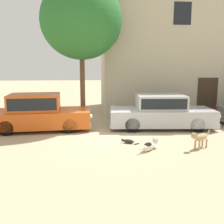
% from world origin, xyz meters
% --- Properties ---
extents(ground_plane, '(80.00, 80.00, 0.00)m').
position_xyz_m(ground_plane, '(0.00, 0.00, 0.00)').
color(ground_plane, tan).
extents(parked_sedan_nearest, '(4.40, 2.12, 1.54)m').
position_xyz_m(parked_sedan_nearest, '(-2.80, 1.20, 0.77)').
color(parked_sedan_nearest, '#D15619').
rests_on(parked_sedan_nearest, ground_plane).
extents(parked_sedan_second, '(4.74, 2.16, 1.47)m').
position_xyz_m(parked_sedan_second, '(2.53, 1.12, 0.72)').
color(parked_sedan_second, '#B2B5BA').
rests_on(parked_sedan_second, ground_plane).
extents(stray_dog_spotted, '(0.83, 0.79, 0.39)m').
position_xyz_m(stray_dog_spotted, '(1.33, -1.99, 0.17)').
color(stray_dog_spotted, beige).
rests_on(stray_dog_spotted, ground_plane).
extents(stray_dog_tan, '(0.95, 0.70, 0.64)m').
position_xyz_m(stray_dog_tan, '(3.00, -1.98, 0.39)').
color(stray_dog_tan, tan).
rests_on(stray_dog_tan, ground_plane).
extents(stray_cat, '(0.62, 0.39, 0.16)m').
position_xyz_m(stray_cat, '(0.74, -1.15, 0.08)').
color(stray_cat, '#2D2B28').
rests_on(stray_cat, ground_plane).
extents(acacia_tree_left, '(3.69, 3.32, 6.50)m').
position_xyz_m(acacia_tree_left, '(-0.92, 2.35, 4.73)').
color(acacia_tree_left, brown).
rests_on(acacia_tree_left, ground_plane).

